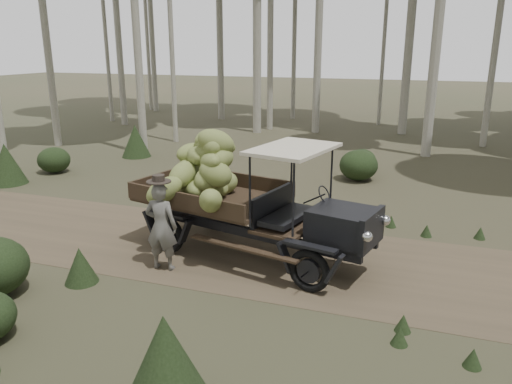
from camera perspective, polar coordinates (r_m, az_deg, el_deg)
ground at (r=10.68m, az=9.26°, el=-8.24°), size 120.00×120.00×0.00m
dirt_track at (r=10.68m, az=9.26°, el=-8.22°), size 70.00×4.00×0.01m
banana_truck at (r=10.76m, az=-3.18°, el=0.96°), size 5.71×3.19×2.83m
farmer at (r=10.21m, az=-10.78°, el=-3.78°), size 0.70×0.52×1.99m
undergrowth at (r=10.08m, az=0.77°, el=-6.03°), size 24.88×19.03×1.38m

